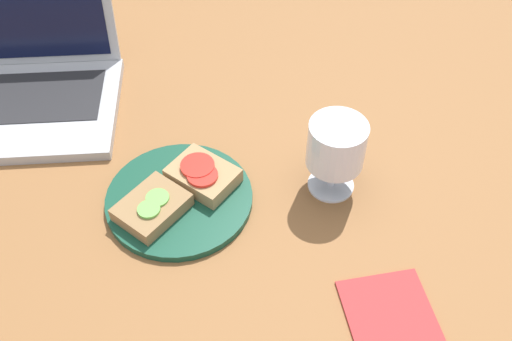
{
  "coord_description": "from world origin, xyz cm",
  "views": [
    {
      "loc": [
        1.53,
        -56.65,
        69.47
      ],
      "look_at": [
        5.57,
        -0.58,
        8.0
      ],
      "focal_mm": 40.0,
      "sensor_mm": 36.0,
      "label": 1
    }
  ],
  "objects_px": {
    "sandwich_with_tomato": "(203,175)",
    "laptop": "(26,84)",
    "sandwich_with_cucumber": "(152,207)",
    "napkin": "(393,322)",
    "plate": "(179,199)",
    "wine_glass": "(336,146)"
  },
  "relations": [
    {
      "from": "plate",
      "to": "wine_glass",
      "type": "relative_size",
      "value": 1.75
    },
    {
      "from": "sandwich_with_cucumber",
      "to": "napkin",
      "type": "relative_size",
      "value": 0.88
    },
    {
      "from": "sandwich_with_tomato",
      "to": "laptop",
      "type": "bearing_deg",
      "value": 143.31
    },
    {
      "from": "plate",
      "to": "napkin",
      "type": "distance_m",
      "value": 0.35
    },
    {
      "from": "sandwich_with_cucumber",
      "to": "wine_glass",
      "type": "height_order",
      "value": "wine_glass"
    },
    {
      "from": "plate",
      "to": "sandwich_with_cucumber",
      "type": "distance_m",
      "value": 0.05
    },
    {
      "from": "laptop",
      "to": "napkin",
      "type": "xyz_separation_m",
      "value": [
        0.54,
        -0.47,
        -0.03
      ]
    },
    {
      "from": "sandwich_with_cucumber",
      "to": "sandwich_with_tomato",
      "type": "xyz_separation_m",
      "value": [
        0.07,
        0.06,
        0.0
      ]
    },
    {
      "from": "plate",
      "to": "sandwich_with_cucumber",
      "type": "height_order",
      "value": "sandwich_with_cucumber"
    },
    {
      "from": "sandwich_with_cucumber",
      "to": "napkin",
      "type": "xyz_separation_m",
      "value": [
        0.31,
        -0.19,
        -0.02
      ]
    },
    {
      "from": "plate",
      "to": "laptop",
      "type": "bearing_deg",
      "value": 136.49
    },
    {
      "from": "napkin",
      "to": "laptop",
      "type": "bearing_deg",
      "value": 138.75
    },
    {
      "from": "wine_glass",
      "to": "plate",
      "type": "bearing_deg",
      "value": -175.76
    },
    {
      "from": "sandwich_with_cucumber",
      "to": "sandwich_with_tomato",
      "type": "relative_size",
      "value": 1.01
    },
    {
      "from": "laptop",
      "to": "napkin",
      "type": "height_order",
      "value": "laptop"
    },
    {
      "from": "sandwich_with_cucumber",
      "to": "napkin",
      "type": "bearing_deg",
      "value": -31.83
    },
    {
      "from": "sandwich_with_tomato",
      "to": "laptop",
      "type": "distance_m",
      "value": 0.38
    },
    {
      "from": "sandwich_with_cucumber",
      "to": "laptop",
      "type": "bearing_deg",
      "value": 129.3
    },
    {
      "from": "sandwich_with_cucumber",
      "to": "napkin",
      "type": "height_order",
      "value": "sandwich_with_cucumber"
    },
    {
      "from": "wine_glass",
      "to": "laptop",
      "type": "height_order",
      "value": "laptop"
    },
    {
      "from": "plate",
      "to": "sandwich_with_cucumber",
      "type": "bearing_deg",
      "value": -143.01
    },
    {
      "from": "wine_glass",
      "to": "napkin",
      "type": "distance_m",
      "value": 0.25
    }
  ]
}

